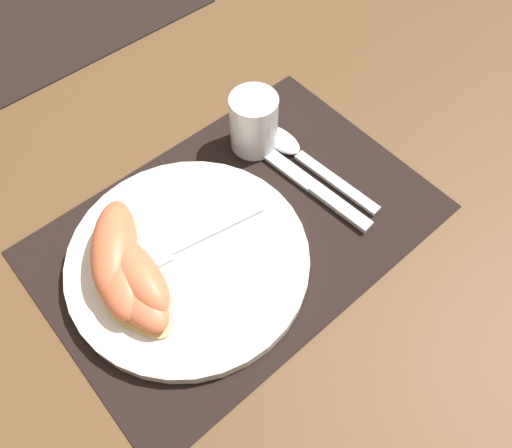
{
  "coord_description": "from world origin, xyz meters",
  "views": [
    {
      "loc": [
        -0.19,
        -0.25,
        0.51
      ],
      "look_at": [
        0.01,
        -0.02,
        0.02
      ],
      "focal_mm": 35.0,
      "sensor_mm": 36.0,
      "label": 1
    }
  ],
  "objects_px": {
    "knife": "(303,179)",
    "citrus_wedge_0": "(115,250)",
    "spoon": "(294,150)",
    "citrus_wedge_1": "(120,275)",
    "citrus_wedge_3": "(133,293)",
    "juice_glass": "(254,125)",
    "fork": "(174,248)",
    "citrus_wedge_2": "(137,275)",
    "plate": "(188,260)"
  },
  "relations": [
    {
      "from": "knife",
      "to": "citrus_wedge_0",
      "type": "height_order",
      "value": "citrus_wedge_0"
    },
    {
      "from": "spoon",
      "to": "citrus_wedge_1",
      "type": "distance_m",
      "value": 0.27
    },
    {
      "from": "citrus_wedge_0",
      "to": "citrus_wedge_3",
      "type": "xyz_separation_m",
      "value": [
        -0.01,
        -0.05,
        -0.01
      ]
    },
    {
      "from": "juice_glass",
      "to": "knife",
      "type": "xyz_separation_m",
      "value": [
        0.01,
        -0.09,
        -0.03
      ]
    },
    {
      "from": "fork",
      "to": "citrus_wedge_3",
      "type": "xyz_separation_m",
      "value": [
        -0.07,
        -0.02,
        0.01
      ]
    },
    {
      "from": "juice_glass",
      "to": "fork",
      "type": "bearing_deg",
      "value": -158.36
    },
    {
      "from": "juice_glass",
      "to": "citrus_wedge_1",
      "type": "height_order",
      "value": "juice_glass"
    },
    {
      "from": "citrus_wedge_2",
      "to": "juice_glass",
      "type": "bearing_deg",
      "value": 18.99
    },
    {
      "from": "spoon",
      "to": "fork",
      "type": "xyz_separation_m",
      "value": [
        -0.21,
        -0.02,
        0.01
      ]
    },
    {
      "from": "plate",
      "to": "knife",
      "type": "height_order",
      "value": "plate"
    },
    {
      "from": "citrus_wedge_2",
      "to": "spoon",
      "type": "bearing_deg",
      "value": 7.19
    },
    {
      "from": "citrus_wedge_0",
      "to": "citrus_wedge_2",
      "type": "relative_size",
      "value": 1.11
    },
    {
      "from": "spoon",
      "to": "fork",
      "type": "height_order",
      "value": "fork"
    },
    {
      "from": "plate",
      "to": "juice_glass",
      "type": "relative_size",
      "value": 3.45
    },
    {
      "from": "knife",
      "to": "citrus_wedge_2",
      "type": "bearing_deg",
      "value": 177.98
    },
    {
      "from": "citrus_wedge_0",
      "to": "citrus_wedge_2",
      "type": "distance_m",
      "value": 0.04
    },
    {
      "from": "knife",
      "to": "spoon",
      "type": "xyz_separation_m",
      "value": [
        0.02,
        0.04,
        0.0
      ]
    },
    {
      "from": "fork",
      "to": "citrus_wedge_3",
      "type": "height_order",
      "value": "citrus_wedge_3"
    },
    {
      "from": "citrus_wedge_0",
      "to": "citrus_wedge_3",
      "type": "distance_m",
      "value": 0.05
    },
    {
      "from": "fork",
      "to": "citrus_wedge_2",
      "type": "bearing_deg",
      "value": -170.67
    },
    {
      "from": "juice_glass",
      "to": "fork",
      "type": "relative_size",
      "value": 0.41
    },
    {
      "from": "plate",
      "to": "citrus_wedge_2",
      "type": "bearing_deg",
      "value": 171.7
    },
    {
      "from": "plate",
      "to": "citrus_wedge_0",
      "type": "relative_size",
      "value": 2.08
    },
    {
      "from": "juice_glass",
      "to": "citrus_wedge_0",
      "type": "xyz_separation_m",
      "value": [
        -0.23,
        -0.04,
        0.0
      ]
    },
    {
      "from": "citrus_wedge_1",
      "to": "citrus_wedge_3",
      "type": "bearing_deg",
      "value": -92.25
    },
    {
      "from": "citrus_wedge_0",
      "to": "juice_glass",
      "type": "bearing_deg",
      "value": 9.76
    },
    {
      "from": "fork",
      "to": "citrus_wedge_2",
      "type": "height_order",
      "value": "citrus_wedge_2"
    },
    {
      "from": "plate",
      "to": "fork",
      "type": "height_order",
      "value": "fork"
    },
    {
      "from": "juice_glass",
      "to": "citrus_wedge_0",
      "type": "distance_m",
      "value": 0.23
    },
    {
      "from": "plate",
      "to": "citrus_wedge_1",
      "type": "relative_size",
      "value": 2.17
    },
    {
      "from": "citrus_wedge_3",
      "to": "juice_glass",
      "type": "bearing_deg",
      "value": 20.69
    },
    {
      "from": "citrus_wedge_0",
      "to": "citrus_wedge_1",
      "type": "distance_m",
      "value": 0.03
    },
    {
      "from": "fork",
      "to": "citrus_wedge_0",
      "type": "xyz_separation_m",
      "value": [
        -0.05,
        0.03,
        0.02
      ]
    },
    {
      "from": "juice_glass",
      "to": "spoon",
      "type": "distance_m",
      "value": 0.06
    },
    {
      "from": "juice_glass",
      "to": "spoon",
      "type": "height_order",
      "value": "juice_glass"
    },
    {
      "from": "fork",
      "to": "citrus_wedge_1",
      "type": "relative_size",
      "value": 1.53
    },
    {
      "from": "citrus_wedge_3",
      "to": "spoon",
      "type": "bearing_deg",
      "value": 9.5
    },
    {
      "from": "juice_glass",
      "to": "knife",
      "type": "relative_size",
      "value": 0.36
    },
    {
      "from": "citrus_wedge_0",
      "to": "citrus_wedge_2",
      "type": "xyz_separation_m",
      "value": [
        0.0,
        -0.04,
        -0.0
      ]
    },
    {
      "from": "fork",
      "to": "citrus_wedge_0",
      "type": "bearing_deg",
      "value": 150.06
    },
    {
      "from": "spoon",
      "to": "citrus_wedge_2",
      "type": "xyz_separation_m",
      "value": [
        -0.26,
        -0.03,
        0.03
      ]
    },
    {
      "from": "knife",
      "to": "juice_glass",
      "type": "bearing_deg",
      "value": 94.11
    },
    {
      "from": "fork",
      "to": "citrus_wedge_2",
      "type": "relative_size",
      "value": 1.63
    },
    {
      "from": "spoon",
      "to": "citrus_wedge_0",
      "type": "bearing_deg",
      "value": 178.54
    },
    {
      "from": "plate",
      "to": "knife",
      "type": "xyz_separation_m",
      "value": [
        0.18,
        0.0,
        -0.01
      ]
    },
    {
      "from": "plate",
      "to": "juice_glass",
      "type": "distance_m",
      "value": 0.19
    },
    {
      "from": "juice_glass",
      "to": "citrus_wedge_0",
      "type": "height_order",
      "value": "juice_glass"
    },
    {
      "from": "juice_glass",
      "to": "knife",
      "type": "height_order",
      "value": "juice_glass"
    },
    {
      "from": "spoon",
      "to": "citrus_wedge_2",
      "type": "relative_size",
      "value": 1.66
    },
    {
      "from": "plate",
      "to": "knife",
      "type": "bearing_deg",
      "value": 0.0
    }
  ]
}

